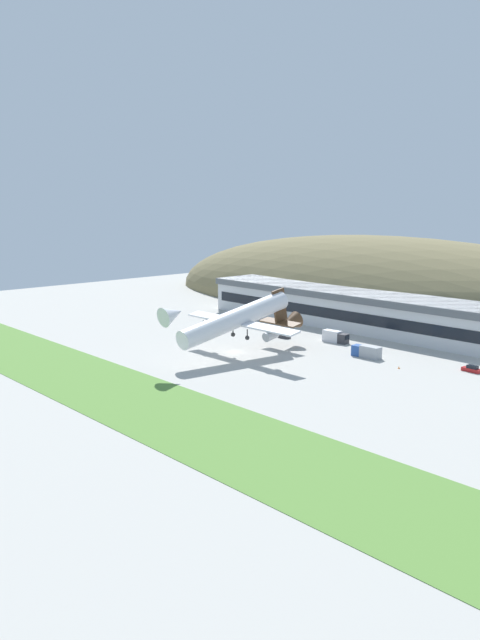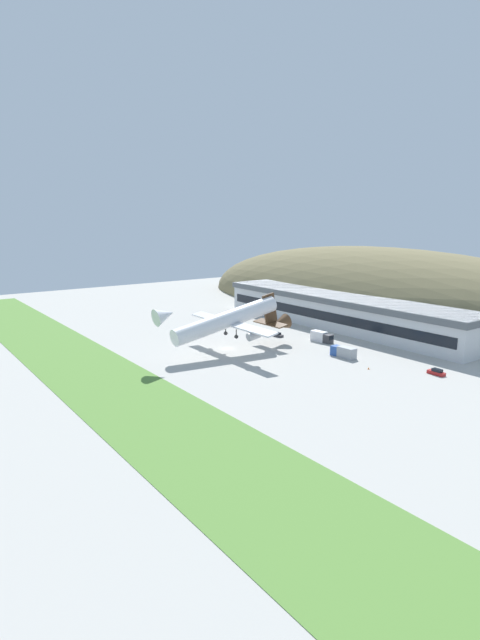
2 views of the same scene
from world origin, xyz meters
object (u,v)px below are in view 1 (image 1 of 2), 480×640
Objects in this scene: cargo_airplane at (238,319)px; service_car_0 at (284,336)px; box_truck at (335,337)px; traffic_cone_0 at (399,367)px; terminal_building at (348,306)px; service_car_1 at (472,369)px; fuel_truck at (367,352)px.

cargo_airplane is 27.26m from service_car_0.
box_truck is 13.45× the size of traffic_cone_0.
service_car_0 is (-1.28, -28.04, -5.99)m from terminal_building.
service_car_1 reaches higher than service_car_0.
cargo_airplane reaches higher than terminal_building.
cargo_airplane is (5.71, -52.76, 3.13)m from terminal_building.
service_car_1 is 0.58× the size of fuel_truck.
service_car_0 is 55.44m from service_car_1.
service_car_1 is 0.58× the size of box_truck.
traffic_cone_0 is at bearing -38.83° from terminal_building.
service_car_0 is at bearing -153.25° from box_truck.
fuel_truck is at bearing -2.44° from service_car_0.
service_car_0 is 30.15m from fuel_truck.
fuel_truck is (23.12, 23.44, -8.20)m from cargo_airplane.
service_car_1 is 7.79× the size of traffic_cone_0.
box_truck is (6.49, 31.52, -8.15)m from cargo_airplane.
cargo_airplane reaches higher than box_truck.
service_car_0 is at bearing 105.78° from cargo_airplane.
fuel_truck is 13.54× the size of traffic_cone_0.
terminal_building is at bearing 119.86° from box_truck.
box_truck is (-41.71, 1.53, 0.90)m from service_car_1.
service_car_0 is 0.48× the size of box_truck.
box_truck reaches higher than service_car_0.
traffic_cone_0 is (40.76, -32.81, -6.28)m from terminal_building.
traffic_cone_0 is (35.05, 19.95, -9.41)m from cargo_airplane.
box_truck is at bearing 177.90° from service_car_1.
service_car_1 is 25.93m from fuel_truck.
service_car_0 is at bearing 177.56° from fuel_truck.
terminal_building reaches higher than service_car_1.
terminal_building is 52.70m from traffic_cone_0.
service_car_1 is (48.20, 29.99, -9.04)m from cargo_airplane.
service_car_0 is at bearing -92.61° from terminal_building.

